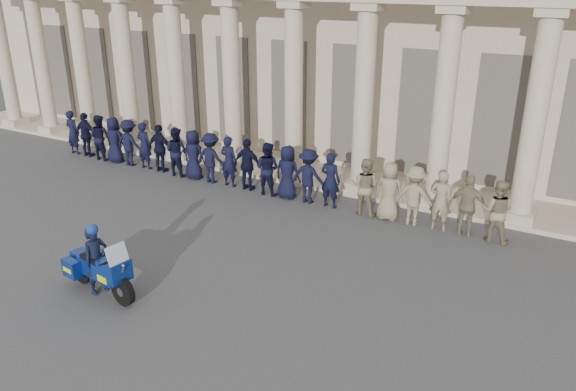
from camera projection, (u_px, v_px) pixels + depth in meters
The scene contains 5 objects.
ground at pixel (182, 290), 13.57m from camera, with size 90.00×90.00×0.00m, color #404042.
building at pixel (397, 38), 23.83m from camera, with size 40.00×12.50×9.00m.
officer_rank at pixel (245, 164), 19.52m from camera, with size 17.79×0.70×1.84m.
motorcycle at pixel (101, 269), 13.19m from camera, with size 2.34×1.07×1.51m.
rider at pixel (96, 259), 13.17m from camera, with size 0.50×0.67×1.78m.
Camera 1 is at (7.98, -9.00, 7.16)m, focal length 35.00 mm.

